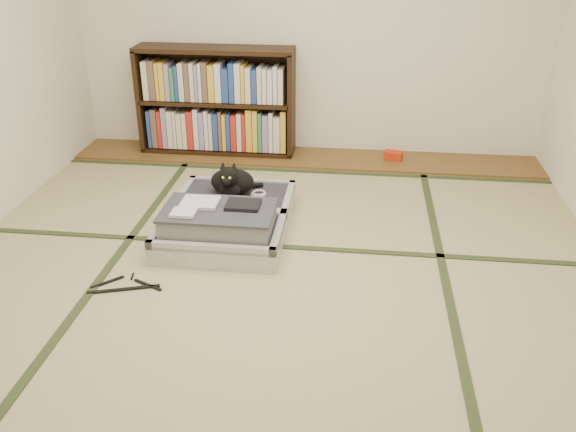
# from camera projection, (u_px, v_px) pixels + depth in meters

# --- Properties ---
(floor) EXTENTS (4.50, 4.50, 0.00)m
(floor) POSITION_uv_depth(u_px,v_px,m) (272.00, 280.00, 3.54)
(floor) COLOR tan
(floor) RESTS_ON ground
(wood_strip) EXTENTS (4.00, 0.50, 0.02)m
(wood_strip) POSITION_uv_depth(u_px,v_px,m) (305.00, 158.00, 5.32)
(wood_strip) COLOR brown
(wood_strip) RESTS_ON ground
(red_item) EXTENTS (0.17, 0.12, 0.07)m
(red_item) POSITION_uv_depth(u_px,v_px,m) (393.00, 155.00, 5.24)
(red_item) COLOR #B5290E
(red_item) RESTS_ON wood_strip
(room_shell) EXTENTS (4.50, 4.50, 4.50)m
(room_shell) POSITION_uv_depth(u_px,v_px,m) (269.00, 19.00, 2.90)
(room_shell) COLOR white
(room_shell) RESTS_ON ground
(tatami_borders) EXTENTS (4.00, 4.50, 0.01)m
(tatami_borders) POSITION_uv_depth(u_px,v_px,m) (283.00, 240.00, 3.98)
(tatami_borders) COLOR #2D381E
(tatami_borders) RESTS_ON ground
(bookcase) EXTENTS (1.35, 0.31, 0.92)m
(bookcase) POSITION_uv_depth(u_px,v_px,m) (217.00, 103.00, 5.27)
(bookcase) COLOR black
(bookcase) RESTS_ON wood_strip
(suitcase) EXTENTS (0.79, 1.05, 0.31)m
(suitcase) POSITION_uv_depth(u_px,v_px,m) (227.00, 219.00, 4.01)
(suitcase) COLOR silver
(suitcase) RESTS_ON floor
(cat) EXTENTS (0.35, 0.35, 0.28)m
(cat) POSITION_uv_depth(u_px,v_px,m) (232.00, 182.00, 4.21)
(cat) COLOR black
(cat) RESTS_ON suitcase
(cable_coil) EXTENTS (0.11, 0.11, 0.03)m
(cable_coil) POSITION_uv_depth(u_px,v_px,m) (259.00, 193.00, 4.26)
(cable_coil) COLOR white
(cable_coil) RESTS_ON suitcase
(hanger) EXTENTS (0.41, 0.25, 0.01)m
(hanger) POSITION_uv_depth(u_px,v_px,m) (126.00, 286.00, 3.47)
(hanger) COLOR black
(hanger) RESTS_ON floor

